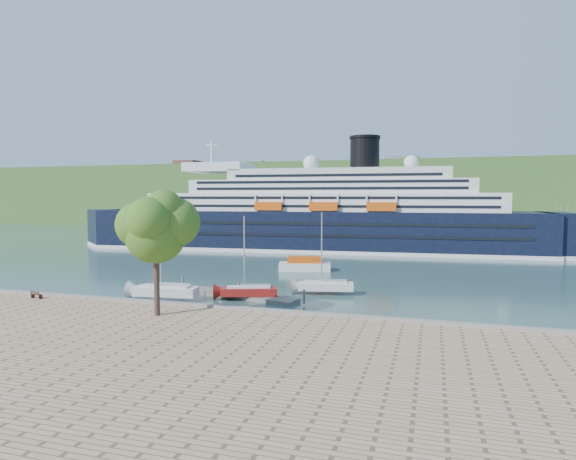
% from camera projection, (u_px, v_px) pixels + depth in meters
% --- Properties ---
extents(ground, '(400.00, 400.00, 0.00)m').
position_uv_depth(ground, '(182.00, 315.00, 47.52)').
color(ground, '#2B4D48').
rests_on(ground, ground).
extents(far_hillside, '(400.00, 50.00, 24.00)m').
position_uv_depth(far_hillside, '(370.00, 196.00, 185.10)').
color(far_hillside, '#365D25').
rests_on(far_hillside, ground).
extents(quay_coping, '(220.00, 0.50, 0.30)m').
position_uv_depth(quay_coping, '(180.00, 304.00, 47.25)').
color(quay_coping, slate).
rests_on(quay_coping, promenade).
extents(cruise_ship, '(109.39, 23.33, 24.38)m').
position_uv_depth(cruise_ship, '(311.00, 194.00, 104.10)').
color(cruise_ship, black).
rests_on(cruise_ship, ground).
extents(park_bench, '(1.39, 0.69, 0.86)m').
position_uv_depth(park_bench, '(37.00, 294.00, 50.43)').
color(park_bench, '#452013').
rests_on(park_bench, promenade).
extents(promenade_tree, '(7.35, 7.35, 12.17)m').
position_uv_depth(promenade_tree, '(156.00, 248.00, 42.87)').
color(promenade_tree, '#346019').
rests_on(promenade_tree, promenade).
extents(floating_pontoon, '(19.59, 7.02, 0.44)m').
position_uv_depth(floating_pontoon, '(224.00, 293.00, 57.02)').
color(floating_pontoon, slate).
rests_on(floating_pontoon, ground).
extents(sailboat_white_near, '(8.18, 3.17, 10.29)m').
position_uv_depth(sailboat_white_near, '(165.00, 255.00, 53.66)').
color(sailboat_white_near, silver).
rests_on(sailboat_white_near, ground).
extents(sailboat_red, '(7.28, 4.10, 9.07)m').
position_uv_depth(sailboat_red, '(249.00, 260.00, 54.20)').
color(sailboat_red, maroon).
rests_on(sailboat_red, ground).
extents(sailboat_white_far, '(7.49, 3.50, 9.34)m').
position_uv_depth(sailboat_white_far, '(326.00, 255.00, 57.18)').
color(sailboat_white_far, silver).
rests_on(sailboat_white_far, ground).
extents(tender_launch, '(8.56, 4.57, 2.25)m').
position_uv_depth(tender_launch, '(305.00, 264.00, 75.70)').
color(tender_launch, '#D24C0C').
rests_on(tender_launch, ground).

